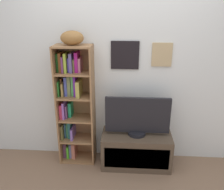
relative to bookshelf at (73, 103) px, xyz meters
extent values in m
cube|color=silver|center=(0.57, 0.14, 0.44)|extent=(4.80, 0.06, 2.48)
cube|color=black|center=(0.64, 0.10, 0.60)|extent=(0.34, 0.02, 0.34)
cube|color=gray|center=(0.64, 0.10, 0.60)|extent=(0.29, 0.01, 0.29)
cube|color=tan|center=(1.08, 0.10, 0.61)|extent=(0.24, 0.02, 0.28)
cube|color=#CDAD8C|center=(1.08, 0.10, 0.61)|extent=(0.19, 0.01, 0.23)
cube|color=#946A44|center=(-0.17, -0.03, -0.03)|extent=(0.02, 0.29, 1.53)
cube|color=#946A44|center=(0.26, -0.03, -0.03)|extent=(0.02, 0.29, 1.53)
cube|color=#946A44|center=(0.04, 0.11, -0.03)|extent=(0.45, 0.01, 1.53)
cube|color=#946A44|center=(0.04, -0.03, -0.79)|extent=(0.41, 0.28, 0.02)
cube|color=#946A44|center=(0.04, -0.03, -0.49)|extent=(0.41, 0.28, 0.02)
cube|color=#946A44|center=(0.04, -0.03, -0.19)|extent=(0.41, 0.28, 0.02)
cube|color=#946A44|center=(0.04, -0.03, 0.11)|extent=(0.41, 0.28, 0.02)
cube|color=#946A44|center=(0.04, -0.03, 0.41)|extent=(0.41, 0.28, 0.02)
cube|color=#946A44|center=(0.04, -0.03, 0.72)|extent=(0.41, 0.28, 0.02)
cube|color=#633C5C|center=(-0.14, 0.01, -0.67)|extent=(0.04, 0.18, 0.21)
cube|color=#4DC528|center=(-0.10, 0.00, -0.69)|extent=(0.03, 0.20, 0.17)
cube|color=slate|center=(-0.06, 0.01, -0.67)|extent=(0.03, 0.18, 0.21)
cube|color=#BD6D5A|center=(-0.02, 0.00, -0.67)|extent=(0.04, 0.20, 0.22)
cube|color=brown|center=(-0.14, -0.01, -0.38)|extent=(0.03, 0.22, 0.20)
cube|color=#36618B|center=(-0.12, 0.02, -0.38)|extent=(0.02, 0.16, 0.20)
cube|color=#408752|center=(-0.09, 0.02, -0.38)|extent=(0.02, 0.16, 0.20)
cube|color=#276668|center=(-0.06, 0.01, -0.36)|extent=(0.03, 0.18, 0.24)
cube|color=#7F5EB6|center=(-0.02, -0.01, -0.40)|extent=(0.03, 0.23, 0.15)
cube|color=#BF3056|center=(-0.14, 0.00, -0.09)|extent=(0.04, 0.21, 0.18)
cube|color=#9361C5|center=(-0.11, -0.01, -0.07)|extent=(0.02, 0.22, 0.22)
cube|color=#6F3F6E|center=(-0.08, 0.01, -0.10)|extent=(0.02, 0.19, 0.17)
cube|color=#25A166|center=(-0.04, 0.03, -0.09)|extent=(0.04, 0.15, 0.19)
cube|color=#2D8631|center=(-0.15, 0.00, 0.21)|extent=(0.02, 0.21, 0.19)
cube|color=brown|center=(-0.13, 0.03, 0.22)|extent=(0.02, 0.15, 0.21)
cube|color=olive|center=(-0.10, -0.01, 0.20)|extent=(0.02, 0.23, 0.17)
cube|color=#4A57B7|center=(-0.06, 0.01, 0.24)|extent=(0.03, 0.18, 0.24)
cube|color=#6F7C4E|center=(-0.03, 0.01, 0.24)|extent=(0.04, 0.18, 0.25)
cube|color=#5ABC5B|center=(0.01, 0.02, 0.24)|extent=(0.03, 0.17, 0.24)
cube|color=purple|center=(0.05, 0.01, 0.24)|extent=(0.02, 0.19, 0.25)
cube|color=#ACA24A|center=(0.09, -0.01, 0.22)|extent=(0.04, 0.23, 0.20)
cube|color=#194F19|center=(-0.14, 0.02, 0.53)|extent=(0.03, 0.17, 0.22)
cube|color=brown|center=(-0.11, 0.00, 0.53)|extent=(0.03, 0.20, 0.23)
cube|color=#6E3566|center=(-0.08, 0.00, 0.51)|extent=(0.02, 0.22, 0.19)
cube|color=#9BB636|center=(-0.05, 0.00, 0.53)|extent=(0.03, 0.21, 0.23)
cube|color=#5443C1|center=(-0.01, 0.02, 0.50)|extent=(0.02, 0.17, 0.17)
cube|color=#5C5188|center=(0.02, 0.00, 0.53)|extent=(0.03, 0.20, 0.23)
cube|color=olive|center=(0.05, 0.02, 0.49)|extent=(0.02, 0.17, 0.15)
cube|color=#9F1A79|center=(0.08, 0.02, 0.53)|extent=(0.04, 0.17, 0.24)
cube|color=#AF6176|center=(0.11, 0.02, 0.50)|extent=(0.03, 0.17, 0.17)
ellipsoid|color=olive|center=(0.04, -0.03, 0.82)|extent=(0.28, 0.19, 0.16)
cube|color=#4C3D2F|center=(0.81, -0.10, -0.58)|extent=(0.87, 0.42, 0.44)
cube|color=#372C21|center=(0.81, -0.30, -0.58)|extent=(0.79, 0.01, 0.28)
cylinder|color=black|center=(0.81, -0.10, -0.34)|extent=(0.22, 0.22, 0.04)
cube|color=black|center=(0.81, -0.10, -0.09)|extent=(0.79, 0.04, 0.46)
cube|color=navy|center=(0.81, -0.11, -0.09)|extent=(0.75, 0.01, 0.42)
camera|label=1|loc=(0.68, -2.75, 1.15)|focal=38.33mm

